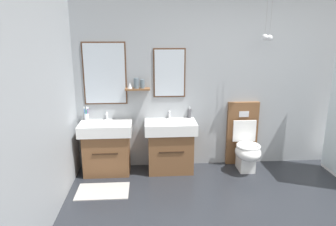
# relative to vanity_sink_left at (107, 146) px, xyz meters

# --- Properties ---
(wall_back) EXTENTS (5.07, 0.40, 2.53)m
(wall_back) POSITION_rel_vanity_sink_left_xyz_m (1.94, 0.26, 0.86)
(wall_back) COLOR #999EA3
(wall_back) RESTS_ON ground
(wall_left) EXTENTS (0.12, 4.22, 2.53)m
(wall_left) POSITION_rel_vanity_sink_left_xyz_m (-0.51, -1.79, 0.86)
(wall_left) COLOR #999EA3
(wall_left) RESTS_ON ground
(bath_mat) EXTENTS (0.68, 0.44, 0.01)m
(bath_mat) POSITION_rel_vanity_sink_left_xyz_m (-0.00, -0.59, -0.40)
(bath_mat) COLOR #9E9993
(bath_mat) RESTS_ON ground
(vanity_sink_left) EXTENTS (0.75, 0.49, 0.77)m
(vanity_sink_left) POSITION_rel_vanity_sink_left_xyz_m (0.00, 0.00, 0.00)
(vanity_sink_left) COLOR brown
(vanity_sink_left) RESTS_ON ground
(tap_on_left_sink) EXTENTS (0.03, 0.13, 0.11)m
(tap_on_left_sink) POSITION_rel_vanity_sink_left_xyz_m (-0.00, 0.18, 0.43)
(tap_on_left_sink) COLOR silver
(tap_on_left_sink) RESTS_ON vanity_sink_left
(vanity_sink_right) EXTENTS (0.75, 0.49, 0.77)m
(vanity_sink_right) POSITION_rel_vanity_sink_left_xyz_m (0.94, 0.00, 0.00)
(vanity_sink_right) COLOR brown
(vanity_sink_right) RESTS_ON ground
(tap_on_right_sink) EXTENTS (0.03, 0.13, 0.11)m
(tap_on_right_sink) POSITION_rel_vanity_sink_left_xyz_m (0.94, 0.18, 0.43)
(tap_on_right_sink) COLOR silver
(tap_on_right_sink) RESTS_ON vanity_sink_right
(toilet) EXTENTS (0.48, 0.62, 1.00)m
(toilet) POSITION_rel_vanity_sink_left_xyz_m (2.07, 0.00, -0.03)
(toilet) COLOR brown
(toilet) RESTS_ON ground
(toothbrush_cup) EXTENTS (0.07, 0.08, 0.20)m
(toothbrush_cup) POSITION_rel_vanity_sink_left_xyz_m (-0.29, 0.16, 0.42)
(toothbrush_cup) COLOR silver
(toothbrush_cup) RESTS_ON vanity_sink_left
(soap_dispenser) EXTENTS (0.06, 0.06, 0.17)m
(soap_dispenser) POSITION_rel_vanity_sink_left_xyz_m (1.24, 0.17, 0.43)
(soap_dispenser) COLOR #4C4C51
(soap_dispenser) RESTS_ON vanity_sink_right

